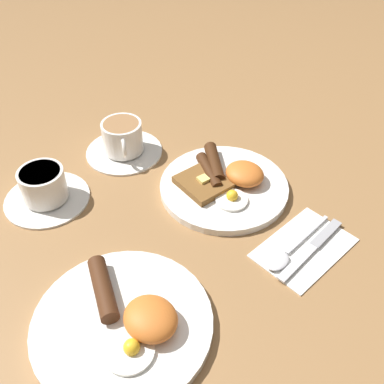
{
  "coord_description": "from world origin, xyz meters",
  "views": [
    {
      "loc": [
        -0.4,
        0.54,
        0.6
      ],
      "look_at": [
        0.02,
        0.07,
        0.03
      ],
      "focal_mm": 42.0,
      "sensor_mm": 36.0,
      "label": 1
    }
  ],
  "objects": [
    {
      "name": "napkin",
      "position": [
        -0.2,
        0.03,
        0.0
      ],
      "size": [
        0.13,
        0.18,
        0.01
      ],
      "primitive_type": "cube",
      "rotation": [
        0.0,
        0.0,
        -0.08
      ],
      "color": "white",
      "rests_on": "ground_plane"
    },
    {
      "name": "ground_plane",
      "position": [
        0.0,
        0.0,
        0.0
      ],
      "size": [
        3.0,
        3.0,
        0.0
      ],
      "primitive_type": "plane",
      "color": "olive"
    },
    {
      "name": "knife",
      "position": [
        -0.21,
        0.02,
        0.01
      ],
      "size": [
        0.02,
        0.18,
        0.01
      ],
      "rotation": [
        0.0,
        0.0,
        1.54
      ],
      "color": "silver",
      "rests_on": "napkin"
    },
    {
      "name": "teacup_far",
      "position": [
        0.24,
        0.25,
        0.03
      ],
      "size": [
        0.16,
        0.16,
        0.07
      ],
      "color": "white",
      "rests_on": "ground_plane"
    },
    {
      "name": "spoon",
      "position": [
        -0.19,
        0.07,
        0.01
      ],
      "size": [
        0.04,
        0.17,
        0.01
      ],
      "rotation": [
        0.0,
        0.0,
        1.52
      ],
      "color": "silver",
      "rests_on": "napkin"
    },
    {
      "name": "breakfast_plate_near",
      "position": [
        0.0,
        -0.0,
        0.01
      ],
      "size": [
        0.26,
        0.26,
        0.05
      ],
      "color": "white",
      "rests_on": "ground_plane"
    },
    {
      "name": "breakfast_plate_far",
      "position": [
        -0.09,
        0.34,
        0.01
      ],
      "size": [
        0.27,
        0.27,
        0.05
      ],
      "color": "white",
      "rests_on": "ground_plane"
    },
    {
      "name": "teacup_near",
      "position": [
        0.24,
        0.05,
        0.03
      ],
      "size": [
        0.17,
        0.17,
        0.08
      ],
      "color": "white",
      "rests_on": "ground_plane"
    }
  ]
}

